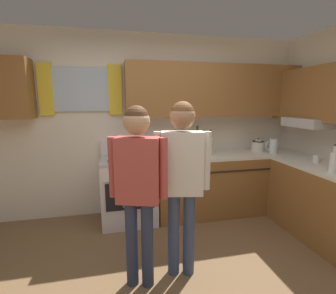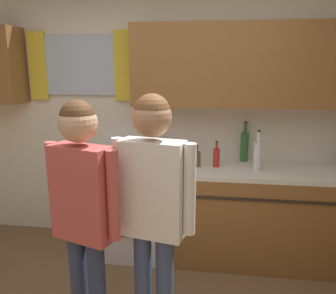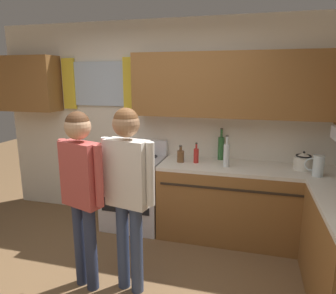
{
  "view_description": "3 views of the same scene",
  "coord_description": "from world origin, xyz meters",
  "views": [
    {
      "loc": [
        -0.45,
        -1.71,
        1.66
      ],
      "look_at": [
        0.13,
        0.9,
        1.16
      ],
      "focal_mm": 26.0,
      "sensor_mm": 36.0,
      "label": 1
    },
    {
      "loc": [
        0.47,
        -1.48,
        1.8
      ],
      "look_at": [
        0.13,
        0.99,
        1.21
      ],
      "focal_mm": 36.04,
      "sensor_mm": 36.0,
      "label": 2
    },
    {
      "loc": [
        1.11,
        -1.97,
        1.9
      ],
      "look_at": [
        0.42,
        0.58,
        1.3
      ],
      "focal_mm": 32.96,
      "sensor_mm": 36.0,
      "label": 3
    }
  ],
  "objects": [
    {
      "name": "water_pitcher",
      "position": [
        1.8,
        1.38,
        1.01
      ],
      "size": [
        0.19,
        0.11,
        0.22
      ],
      "color": "silver",
      "rests_on": "kitchen_counter_run"
    },
    {
      "name": "bottle_tall_clear",
      "position": [
        0.87,
        1.48,
        1.04
      ],
      "size": [
        0.07,
        0.07,
        0.37
      ],
      "color": "silver",
      "rests_on": "kitchen_counter_run"
    },
    {
      "name": "back_wall_unit",
      "position": [
        0.11,
        1.82,
        1.51
      ],
      "size": [
        4.6,
        0.42,
        2.6
      ],
      "color": "silver",
      "rests_on": "ground"
    },
    {
      "name": "bottle_wine_green",
      "position": [
        0.78,
        1.78,
        1.05
      ],
      "size": [
        0.08,
        0.08,
        0.39
      ],
      "color": "#2D6633",
      "rests_on": "kitchen_counter_run"
    },
    {
      "name": "bottle_squat_brown",
      "position": [
        0.32,
        1.53,
        0.98
      ],
      "size": [
        0.08,
        0.08,
        0.21
      ],
      "color": "brown",
      "rests_on": "kitchen_counter_run"
    },
    {
      "name": "bottle_milk_white",
      "position": [
        1.82,
        0.37,
        1.02
      ],
      "size": [
        0.08,
        0.08,
        0.31
      ],
      "color": "white",
      "rests_on": "kitchen_counter_run"
    },
    {
      "name": "mug_ceramic_white",
      "position": [
        2.02,
        0.8,
        0.95
      ],
      "size": [
        0.13,
        0.08,
        0.09
      ],
      "color": "white",
      "rests_on": "kitchen_counter_run"
    },
    {
      "name": "kitchen_counter_run",
      "position": [
        1.49,
        1.2,
        0.45
      ],
      "size": [
        2.2,
        1.88,
        0.9
      ],
      "color": "brown",
      "rests_on": "ground"
    },
    {
      "name": "stovetop_kettle",
      "position": [
        1.7,
        1.59,
        1.0
      ],
      "size": [
        0.27,
        0.2,
        0.21
      ],
      "color": "silver",
      "rests_on": "kitchen_counter_run"
    },
    {
      "name": "adult_in_plaid",
      "position": [
        0.13,
        0.34,
        1.05
      ],
      "size": [
        0.51,
        0.23,
        1.66
      ],
      "color": "#38476B",
      "rests_on": "ground"
    },
    {
      "name": "bottle_sauce_red",
      "position": [
        0.51,
        1.55,
        0.99
      ],
      "size": [
        0.06,
        0.06,
        0.25
      ],
      "color": "red",
      "rests_on": "kitchen_counter_run"
    },
    {
      "name": "stove_oven",
      "position": [
        -0.29,
        1.54,
        0.47
      ],
      "size": [
        0.73,
        0.67,
        1.1
      ],
      "color": "silver",
      "rests_on": "ground"
    },
    {
      "name": "adult_left",
      "position": [
        -0.27,
        0.27,
        1.03
      ],
      "size": [
        0.48,
        0.26,
        1.63
      ],
      "color": "#2D3856",
      "rests_on": "ground"
    }
  ]
}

